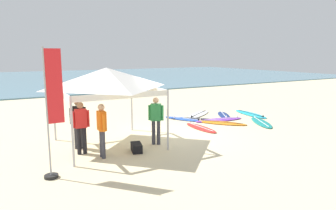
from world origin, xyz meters
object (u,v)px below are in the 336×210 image
at_px(surfboard_red, 201,128).
at_px(person_green, 156,117).
at_px(surfboard_orange, 220,123).
at_px(person_black, 78,120).
at_px(gear_bag_near_tent, 136,148).
at_px(surfboard_cyan, 250,114).
at_px(surfboard_black, 191,119).
at_px(surfboard_white, 198,114).
at_px(surfboard_purple, 219,120).
at_px(surfboard_navy, 224,115).
at_px(person_red, 81,124).
at_px(surfboard_teal, 261,122).
at_px(person_orange, 102,127).
at_px(surfboard_blue, 184,119).
at_px(canopy_tent, 107,78).
at_px(banner_flag, 52,119).

xyz_separation_m(surfboard_red, person_green, (-2.77, -1.13, 0.95)).
xyz_separation_m(surfboard_orange, person_black, (-6.64, -0.62, 0.95)).
distance_m(person_black, gear_bag_near_tent, 2.20).
bearing_deg(surfboard_cyan, surfboard_black, 170.96).
relative_size(surfboard_orange, surfboard_cyan, 0.94).
height_order(surfboard_white, surfboard_purple, same).
distance_m(surfboard_navy, person_red, 8.45).
xyz_separation_m(person_black, person_red, (-0.06, -0.63, 0.00)).
bearing_deg(surfboard_teal, person_black, 177.85).
height_order(surfboard_teal, person_orange, person_orange).
distance_m(surfboard_red, surfboard_purple, 1.94).
bearing_deg(surfboard_black, person_black, -161.58).
bearing_deg(gear_bag_near_tent, person_black, 140.79).
height_order(surfboard_blue, surfboard_black, same).
distance_m(person_orange, person_red, 0.82).
xyz_separation_m(person_orange, person_black, (-0.42, 1.29, 0.00)).
bearing_deg(surfboard_cyan, surfboard_red, -164.01).
distance_m(surfboard_teal, person_red, 8.49).
bearing_deg(surfboard_red, surfboard_black, 69.41).
height_order(surfboard_blue, person_green, person_green).
relative_size(canopy_tent, surfboard_teal, 1.37).
bearing_deg(surfboard_teal, person_red, -177.85).
bearing_deg(person_green, surfboard_purple, 23.92).
distance_m(surfboard_purple, person_orange, 7.09).
bearing_deg(surfboard_purple, person_red, -166.12).
height_order(surfboard_teal, surfboard_black, same).
xyz_separation_m(surfboard_blue, person_red, (-5.69, -2.75, 0.95)).
xyz_separation_m(canopy_tent, person_orange, (-0.59, -1.20, -1.40)).
height_order(surfboard_red, person_black, person_black).
distance_m(surfboard_teal, gear_bag_near_tent, 6.87).
bearing_deg(surfboard_navy, surfboard_orange, -135.86).
bearing_deg(surfboard_teal, surfboard_red, 169.73).
relative_size(person_green, banner_flag, 0.50).
height_order(surfboard_black, banner_flag, banner_flag).
distance_m(person_red, banner_flag, 1.96).
bearing_deg(surfboard_black, surfboard_teal, -43.20).
bearing_deg(banner_flag, person_black, 62.42).
height_order(surfboard_blue, gear_bag_near_tent, gear_bag_near_tent).
bearing_deg(person_orange, surfboard_orange, 17.07).
relative_size(surfboard_teal, surfboard_white, 1.01).
xyz_separation_m(surfboard_blue, surfboard_black, (0.31, -0.14, 0.00)).
height_order(surfboard_teal, surfboard_navy, same).
height_order(surfboard_teal, surfboard_purple, same).
bearing_deg(banner_flag, surfboard_blue, 32.36).
height_order(surfboard_orange, gear_bag_near_tent, gear_bag_near_tent).
distance_m(surfboard_teal, person_black, 8.43).
bearing_deg(person_red, surfboard_white, 25.65).
height_order(surfboard_orange, surfboard_black, same).
height_order(person_orange, gear_bag_near_tent, person_orange).
height_order(surfboard_blue, person_red, person_red).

